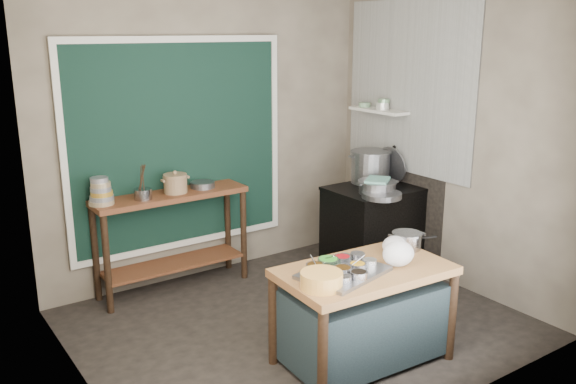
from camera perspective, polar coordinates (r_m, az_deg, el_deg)
floor at (r=5.29m, az=0.97°, el=-12.32°), size 3.50×3.00×0.02m
back_wall at (r=6.08m, az=-7.33°, el=5.23°), size 3.50×0.02×2.80m
left_wall at (r=4.07m, az=-19.51°, el=-0.41°), size 0.02×3.00×2.80m
right_wall at (r=5.99m, az=14.89°, el=4.71°), size 0.02×3.00×2.80m
curtain_panel at (r=5.90m, az=-10.15°, el=4.33°), size 2.10×0.02×1.90m
curtain_frame at (r=5.89m, az=-10.11°, el=4.32°), size 2.22×0.03×2.02m
tile_panel at (r=6.28m, az=11.18°, el=9.54°), size 0.02×1.70×1.70m
soot_patch at (r=6.56m, az=10.08°, el=-0.42°), size 0.01×1.30×1.30m
wall_shelf at (r=6.45m, az=8.49°, el=7.55°), size 0.22×0.70×0.03m
prep_table at (r=4.63m, az=7.03°, el=-11.35°), size 1.29×0.79×0.75m
back_counter at (r=5.88m, az=-10.75°, el=-4.58°), size 1.45×0.40×0.95m
stove_block at (r=6.31m, az=8.07°, el=-3.56°), size 0.90×0.68×0.85m
stove_top at (r=6.19m, az=8.22°, el=0.30°), size 0.92×0.69×0.03m
condiment_tray at (r=4.34m, az=5.22°, el=-7.52°), size 0.69×0.56×0.03m
condiment_bowls at (r=4.32m, az=4.88°, el=-7.03°), size 0.56×0.42×0.06m
yellow_basin at (r=4.10m, az=3.16°, el=-8.22°), size 0.33×0.33×0.11m
saucepan at (r=4.88m, az=11.05°, el=-4.49°), size 0.31×0.31×0.13m
plastic_bag_a at (r=4.52m, az=10.29°, el=-5.70°), size 0.27×0.24×0.18m
plastic_bag_b at (r=4.73m, az=9.91°, el=-4.94°), size 0.23×0.21×0.15m
bowl_stack at (r=5.49m, az=-17.12°, el=-0.06°), size 0.22×0.22×0.24m
utensil_cup at (r=5.57m, az=-13.41°, el=-0.19°), size 0.16×0.16×0.10m
ceramic_crock at (r=5.73m, az=-10.49°, el=0.70°), size 0.25×0.25×0.16m
wide_bowl at (r=5.88m, az=-7.99°, el=0.68°), size 0.28×0.28×0.06m
stock_pot at (r=6.33m, az=7.71°, el=2.36°), size 0.54×0.54×0.33m
pot_lid at (r=6.38m, az=9.71°, el=2.58°), size 0.10×0.39×0.38m
steamer at (r=5.95m, az=8.35°, el=0.46°), size 0.48×0.48×0.12m
green_cloth at (r=5.93m, az=8.38°, el=1.14°), size 0.34×0.33×0.02m
shallow_pan at (r=5.81m, az=8.76°, el=-0.29°), size 0.47×0.47×0.05m
shelf_bowl_stack at (r=6.39m, az=8.91°, el=8.08°), size 0.14×0.14×0.11m
shelf_bowl_green at (r=6.61m, az=7.18°, el=8.10°), size 0.15×0.15×0.04m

